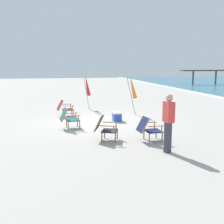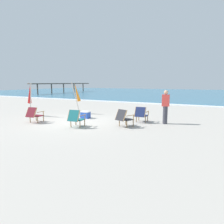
% 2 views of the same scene
% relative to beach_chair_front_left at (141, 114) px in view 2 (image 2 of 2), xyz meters
% --- Properties ---
extents(ground_plane, '(80.00, 80.00, 0.00)m').
position_rel_beach_chair_front_left_xyz_m(ground_plane, '(-3.09, -1.40, -0.42)').
color(ground_plane, '#B2AAA0').
extents(sea, '(80.00, 40.00, 0.10)m').
position_rel_beach_chair_front_left_xyz_m(sea, '(-3.09, 29.26, -0.37)').
color(sea, teal).
rests_on(sea, ground).
extents(surf_band, '(80.00, 1.10, 0.06)m').
position_rel_beach_chair_front_left_xyz_m(surf_band, '(-3.09, 8.96, -0.39)').
color(surf_band, white).
rests_on(surf_band, ground).
extents(beach_chair_front_left, '(0.62, 0.78, 0.79)m').
position_rel_beach_chair_front_left_xyz_m(beach_chair_front_left, '(0.00, 0.00, 0.00)').
color(beach_chair_front_left, '#19234C').
rests_on(beach_chair_front_left, ground).
extents(beach_chair_back_left, '(0.66, 0.79, 0.80)m').
position_rel_beach_chair_front_left_xyz_m(beach_chair_back_left, '(-2.20, -2.44, 0.00)').
color(beach_chair_back_left, '#196066').
rests_on(beach_chair_back_left, ground).
extents(beach_chair_back_right, '(0.66, 0.82, 0.79)m').
position_rel_beach_chair_front_left_xyz_m(beach_chair_back_right, '(-4.69, -2.56, -0.00)').
color(beach_chair_back_right, maroon).
rests_on(beach_chair_back_right, ground).
extents(beach_chair_far_center, '(0.78, 0.88, 0.80)m').
position_rel_beach_chair_front_left_xyz_m(beach_chair_far_center, '(-0.35, -1.35, 0.00)').
color(beach_chair_far_center, '#28282D').
rests_on(beach_chair_far_center, ground).
extents(umbrella_furled_orange, '(0.44, 0.58, 2.07)m').
position_rel_beach_chair_front_left_xyz_m(umbrella_furled_orange, '(-4.55, 0.72, 0.93)').
color(umbrella_furled_orange, '#B7B2A8').
rests_on(umbrella_furled_orange, ground).
extents(umbrella_furled_red, '(0.80, 0.52, 2.00)m').
position_rel_beach_chair_front_left_xyz_m(umbrella_furled_red, '(-6.43, -1.30, 0.88)').
color(umbrella_furled_red, '#B7B2A8').
rests_on(umbrella_furled_red, ground).
extents(person_near_chairs, '(0.36, 0.24, 1.63)m').
position_rel_beach_chair_front_left_xyz_m(person_near_chairs, '(1.15, 0.17, 0.41)').
color(person_near_chairs, '#383842').
rests_on(person_near_chairs, ground).
extents(cooler_box, '(0.49, 0.35, 0.40)m').
position_rel_beach_chair_front_left_xyz_m(cooler_box, '(-3.16, -0.34, -0.22)').
color(cooler_box, blue).
rests_on(cooler_box, ground).
extents(pier_distant, '(0.90, 15.19, 1.87)m').
position_rel_beach_chair_front_left_xyz_m(pier_distant, '(-21.75, 19.17, 1.24)').
color(pier_distant, brown).
rests_on(pier_distant, ground).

